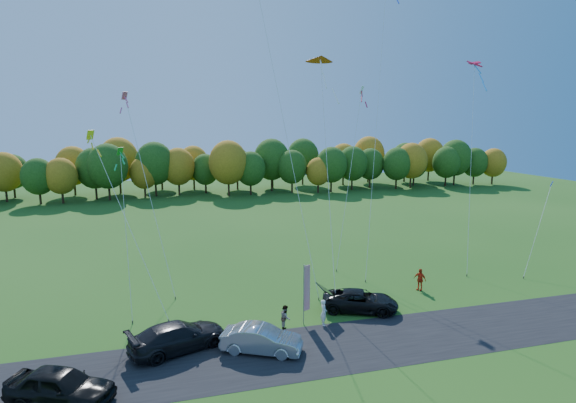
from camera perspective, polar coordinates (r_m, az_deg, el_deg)
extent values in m
plane|color=#1D4E14|center=(31.21, 2.98, -14.66)|extent=(160.00, 160.00, 0.00)
cube|color=black|center=(27.83, 5.66, -17.92)|extent=(90.00, 6.00, 0.01)
imported|color=black|center=(32.53, 9.16, -12.33)|extent=(5.77, 4.30, 1.46)
imported|color=#B5B5BA|center=(26.94, -3.39, -17.07)|extent=(4.89, 3.49, 1.53)
imported|color=black|center=(27.83, -13.77, -16.29)|extent=(6.12, 4.12, 1.65)
imported|color=black|center=(25.06, -26.93, -20.20)|extent=(5.41, 3.91, 1.71)
imported|color=white|center=(30.09, 4.55, -13.86)|extent=(0.52, 0.69, 1.72)
imported|color=gray|center=(29.40, -0.33, -14.53)|extent=(0.79, 0.92, 1.63)
imported|color=red|center=(37.18, 16.40, -9.48)|extent=(0.91, 1.10, 1.76)
cylinder|color=#999999|center=(29.62, 2.01, -11.77)|extent=(0.06, 0.06, 4.07)
cube|color=red|center=(29.62, 2.40, -10.93)|extent=(0.48, 0.22, 3.05)
cube|color=navy|center=(29.26, 2.40, -8.84)|extent=(0.48, 0.21, 0.79)
cylinder|color=#4C3F33|center=(34.21, 3.93, -12.20)|extent=(0.08, 0.08, 0.20)
cylinder|color=#4C3F33|center=(38.18, 9.82, -9.92)|extent=(0.08, 0.08, 0.20)
cylinder|color=#4C3F33|center=(32.76, 6.12, -13.28)|extent=(0.08, 0.08, 0.20)
cone|color=#B5410B|center=(37.95, 4.13, 17.65)|extent=(2.31, 1.76, 2.52)
cylinder|color=#4C3F33|center=(41.90, 21.76, -8.69)|extent=(0.08, 0.08, 0.20)
cube|color=#FF1C4D|center=(49.80, 22.62, 15.82)|extent=(3.38, 1.17, 1.28)
cylinder|color=#4C3F33|center=(31.68, -14.92, -14.41)|extent=(0.08, 0.08, 0.20)
cube|color=yellow|center=(35.21, -23.82, 7.75)|extent=(1.15, 1.15, 1.37)
cylinder|color=#4C3F33|center=(32.17, -19.14, -14.26)|extent=(0.08, 0.08, 0.20)
cube|color=#1F8B17|center=(33.70, -20.55, 6.00)|extent=(0.98, 0.98, 1.15)
cylinder|color=#4C3F33|center=(40.42, 6.16, -8.70)|extent=(0.08, 0.08, 0.20)
cube|color=white|center=(44.49, 9.35, 13.79)|extent=(1.23, 1.23, 1.46)
cylinder|color=#4C3F33|center=(35.32, -14.12, -11.77)|extent=(0.08, 0.08, 0.20)
cube|color=#F15065|center=(40.51, -20.05, 12.50)|extent=(1.08, 1.08, 1.28)
cylinder|color=#4C3F33|center=(43.32, 27.73, -8.53)|extent=(0.08, 0.08, 0.20)
cube|color=#0E20CB|center=(47.42, 30.47, 1.96)|extent=(0.84, 0.84, 0.99)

